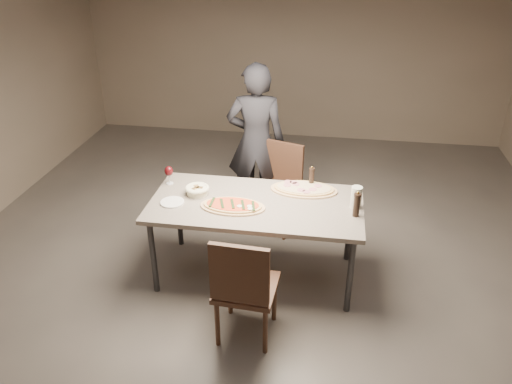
# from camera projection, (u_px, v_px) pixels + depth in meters

# --- Properties ---
(room) EXTENTS (7.00, 7.00, 7.00)m
(room) POSITION_uv_depth(u_px,v_px,m) (256.00, 130.00, 3.92)
(room) COLOR #564F4A
(room) RESTS_ON ground
(dining_table) EXTENTS (1.80, 0.90, 0.75)m
(dining_table) POSITION_uv_depth(u_px,v_px,m) (256.00, 208.00, 4.25)
(dining_table) COLOR gray
(dining_table) RESTS_ON ground
(zucchini_pizza) EXTENTS (0.55, 0.30, 0.05)m
(zucchini_pizza) POSITION_uv_depth(u_px,v_px,m) (233.00, 206.00, 4.14)
(zucchini_pizza) COLOR tan
(zucchini_pizza) RESTS_ON dining_table
(ham_pizza) EXTENTS (0.59, 0.33, 0.04)m
(ham_pizza) POSITION_uv_depth(u_px,v_px,m) (304.00, 189.00, 4.41)
(ham_pizza) COLOR tan
(ham_pizza) RESTS_ON dining_table
(bread_basket) EXTENTS (0.21, 0.21, 0.08)m
(bread_basket) POSITION_uv_depth(u_px,v_px,m) (197.00, 190.00, 4.34)
(bread_basket) COLOR beige
(bread_basket) RESTS_ON dining_table
(oil_dish) EXTENTS (0.12, 0.12, 0.01)m
(oil_dish) POSITION_uv_depth(u_px,v_px,m) (299.00, 193.00, 4.36)
(oil_dish) COLOR white
(oil_dish) RESTS_ON dining_table
(pepper_mill_left) EXTENTS (0.06, 0.06, 0.22)m
(pepper_mill_left) POSITION_uv_depth(u_px,v_px,m) (357.00, 204.00, 3.98)
(pepper_mill_left) COLOR black
(pepper_mill_left) RESTS_ON dining_table
(pepper_mill_right) EXTENTS (0.05, 0.05, 0.20)m
(pepper_mill_right) POSITION_uv_depth(u_px,v_px,m) (312.00, 177.00, 4.45)
(pepper_mill_right) COLOR black
(pepper_mill_right) RESTS_ON dining_table
(carafe) EXTENTS (0.09, 0.09, 0.19)m
(carafe) POSITION_uv_depth(u_px,v_px,m) (356.00, 197.00, 4.11)
(carafe) COLOR silver
(carafe) RESTS_ON dining_table
(wine_glass) EXTENTS (0.08, 0.08, 0.17)m
(wine_glass) POSITION_uv_depth(u_px,v_px,m) (169.00, 172.00, 4.48)
(wine_glass) COLOR silver
(wine_glass) RESTS_ON dining_table
(side_plate) EXTENTS (0.20, 0.20, 0.01)m
(side_plate) POSITION_uv_depth(u_px,v_px,m) (172.00, 202.00, 4.22)
(side_plate) COLOR white
(side_plate) RESTS_ON dining_table
(chair_near) EXTENTS (0.47, 0.47, 0.94)m
(chair_near) POSITION_uv_depth(u_px,v_px,m) (244.00, 285.00, 3.60)
(chair_near) COLOR #41281B
(chair_near) RESTS_ON ground
(chair_far) EXTENTS (0.53, 0.53, 0.89)m
(chair_far) POSITION_uv_depth(u_px,v_px,m) (280.00, 182.00, 5.12)
(chair_far) COLOR #41281B
(chair_far) RESTS_ON ground
(diner) EXTENTS (0.64, 0.45, 1.67)m
(diner) POSITION_uv_depth(u_px,v_px,m) (256.00, 142.00, 5.20)
(diner) COLOR black
(diner) RESTS_ON ground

